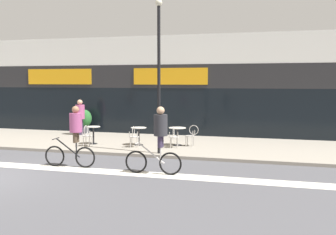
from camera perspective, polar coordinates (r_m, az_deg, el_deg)
The scene contains 15 objects.
sidewalk_slab at distance 18.86m, azimuth -11.28°, elevation -3.39°, with size 40.00×5.50×0.12m, color gray.
storefront_facade at distance 22.94m, azimuth -6.07°, elevation 4.57°, with size 40.00×4.06×5.20m.
bike_lane_stripe at distance 14.42m, azimuth -20.86°, elevation -6.55°, with size 36.00×0.70×0.01m, color silver.
bistro_table_0 at distance 17.55m, azimuth -10.78°, elevation -2.04°, with size 0.61×0.61×0.78m.
bistro_table_1 at distance 16.99m, azimuth -4.27°, elevation -2.20°, with size 0.66×0.66×0.77m.
bistro_table_2 at distance 16.84m, azimuth 1.37°, elevation -2.21°, with size 0.74×0.74×0.77m.
cafe_chair_0_near at distance 17.00m, azimuth -11.69°, elevation -2.38°, with size 0.43×0.59×0.90m.
cafe_chair_1_near at distance 16.41m, azimuth -4.97°, elevation -2.56°, with size 0.45×0.60×0.90m.
cafe_chair_2_near at distance 16.24m, azimuth 0.86°, elevation -2.62°, with size 0.45×0.60×0.90m.
cafe_chair_2_side at distance 16.70m, azimuth 3.45°, elevation -2.41°, with size 0.58×0.41×0.90m.
planter_pot at distance 21.34m, azimuth -12.04°, elevation -0.36°, with size 0.77×0.77×1.25m.
lamp_post at distance 14.88m, azimuth -1.33°, elevation 7.39°, with size 0.26×0.26×5.78m.
cyclist_0 at distance 13.43m, azimuth -13.50°, elevation -2.23°, with size 1.80×0.51×2.06m.
cyclist_1 at distance 12.07m, azimuth -1.41°, elevation -2.75°, with size 1.82×0.49×2.11m.
pedestrian_near_end at distance 20.60m, azimuth -12.64°, elevation 0.50°, with size 0.57×0.57×1.81m.
Camera 1 is at (8.45, -9.37, 2.88)m, focal length 42.00 mm.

